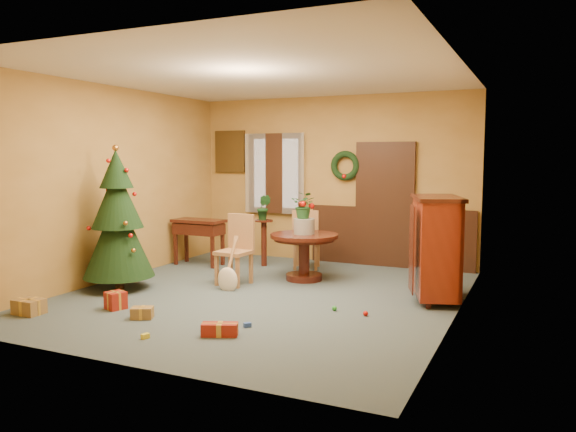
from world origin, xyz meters
The scene contains 21 objects.
room_envelope centered at (0.21, 2.70, 1.12)m, with size 5.50×5.50×5.50m.
dining_table centered at (0.14, 1.14, 0.49)m, with size 1.02×1.02×0.70m.
urn centered at (0.14, 1.14, 0.82)m, with size 0.32×0.32×0.23m, color slate.
centerpiece_plant centered at (0.14, 1.14, 1.13)m, with size 0.36×0.31×0.40m, color #1E4C23.
chair_near centered at (-0.66, 0.51, 0.55)m, with size 0.47×0.47×1.02m.
chair_far centered at (-0.15, 1.90, 0.53)m, with size 0.53×0.53×0.99m.
guitar centered at (-0.57, 0.08, 0.37)m, with size 0.31×0.15×0.73m, color beige, non-canonical shape.
plant_stand centered at (-0.91, 1.87, 0.49)m, with size 0.31×0.31×0.79m.
stand_plant centered at (-0.91, 1.87, 1.00)m, with size 0.24×0.19×0.43m, color #19471E.
christmas_tree centered at (-2.00, -0.47, 0.96)m, with size 0.98×0.98×2.02m.
writing_desk centered at (-1.97, 1.49, 0.59)m, with size 0.90×0.45×0.79m.
sideboard centered at (2.15, 0.71, 0.72)m, with size 0.86×1.18×1.35m.
gift_a centered at (-2.10, -1.92, 0.09)m, with size 0.34×0.25×0.18m.
gift_b centered at (-1.33, -1.32, 0.11)m, with size 0.27×0.27×0.21m.
gift_c centered at (-0.77, -1.51, 0.06)m, with size 0.29×0.25×0.13m.
gift_d centered at (0.37, -1.68, 0.07)m, with size 0.40×0.29×0.13m.
toy_a centered at (0.50, -1.30, 0.03)m, with size 0.08×0.05×0.05m, color #294DB4.
toy_b centered at (1.14, -0.30, 0.03)m, with size 0.06×0.06×0.06m, color green.
toy_c centered at (-0.27, -2.08, 0.03)m, with size 0.08×0.05×0.05m, color yellow.
toy_d centered at (1.54, -0.36, 0.03)m, with size 0.06×0.06×0.06m, color red.
toy_e centered at (0.13, -1.59, 0.03)m, with size 0.08×0.05×0.05m, color #BF792D.
Camera 1 is at (3.37, -6.54, 1.85)m, focal length 35.00 mm.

